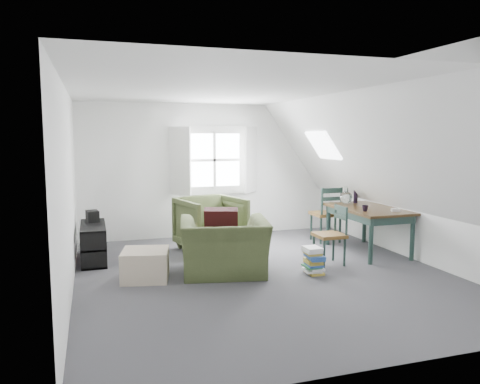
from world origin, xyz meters
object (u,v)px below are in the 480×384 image
object	(u,v)px
armchair_far	(211,250)
dining_chair_near	(331,234)
dining_table	(368,214)
dining_chair_far	(327,213)
magazine_stack	(313,260)
armchair_near	(224,274)
ottoman	(145,265)
media_shelf	(94,245)

from	to	relation	value
armchair_far	dining_chair_near	world-z (taller)	dining_chair_near
dining_table	dining_chair_far	bearing A→B (deg)	106.83
armchair_far	magazine_stack	xyz separation A→B (m)	(1.03, -1.74, 0.19)
armchair_far	dining_chair_far	bearing A→B (deg)	-14.86
dining_table	magazine_stack	bearing A→B (deg)	-149.20
armchair_far	dining_table	xyz separation A→B (m)	(2.43, -0.90, 0.64)
armchair_far	magazine_stack	distance (m)	2.03
armchair_near	dining_chair_far	distance (m)	2.74
armchair_near	dining_chair_far	bearing A→B (deg)	-138.03
dining_chair_near	armchair_far	bearing A→B (deg)	-123.02
dining_table	dining_chair_far	world-z (taller)	dining_chair_far
armchair_far	dining_chair_near	bearing A→B (deg)	-56.88
armchair_near	dining_chair_far	world-z (taller)	dining_chair_far
ottoman	media_shelf	world-z (taller)	media_shelf
ottoman	dining_chair_near	xyz separation A→B (m)	(2.73, -0.09, 0.26)
dining_chair_near	magazine_stack	distance (m)	0.66
ottoman	dining_chair_far	bearing A→B (deg)	20.68
dining_chair_near	armchair_near	bearing A→B (deg)	-80.25
magazine_stack	ottoman	bearing A→B (deg)	168.61
armchair_near	dining_table	world-z (taller)	dining_table
dining_table	armchair_far	bearing A→B (deg)	159.45
media_shelf	ottoman	bearing A→B (deg)	-59.19
dining_chair_far	magazine_stack	bearing A→B (deg)	61.89
armchair_far	media_shelf	xyz separation A→B (m)	(-1.87, -0.12, 0.25)
armchair_far	armchair_near	bearing A→B (deg)	-111.04
dining_table	magazine_stack	world-z (taller)	dining_table
ottoman	dining_chair_far	world-z (taller)	dining_chair_far
magazine_stack	media_shelf	bearing A→B (deg)	150.96
armchair_far	dining_table	bearing A→B (deg)	-35.00
ottoman	dining_chair_near	distance (m)	2.74
ottoman	armchair_far	bearing A→B (deg)	46.41
dining_chair_far	dining_chair_near	bearing A→B (deg)	69.39
dining_table	media_shelf	distance (m)	4.39
dining_chair_far	dining_chair_near	world-z (taller)	dining_chair_far
dining_chair_far	media_shelf	distance (m)	4.04
magazine_stack	dining_chair_far	bearing A→B (deg)	57.04
dining_chair_far	media_shelf	bearing A→B (deg)	6.47
armchair_far	magazine_stack	size ratio (longest dim) A/B	2.65
magazine_stack	armchair_near	bearing A→B (deg)	163.39
armchair_far	dining_chair_near	distance (m)	2.09
armchair_near	magazine_stack	distance (m)	1.25
armchair_far	dining_table	size ratio (longest dim) A/B	0.67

